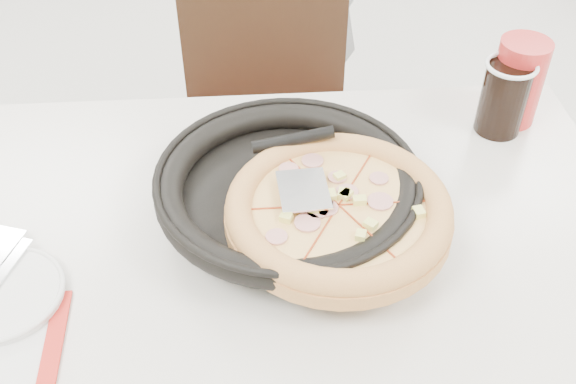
{
  "coord_description": "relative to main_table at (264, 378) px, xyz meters",
  "views": [
    {
      "loc": [
        -0.3,
        -1.36,
        1.49
      ],
      "look_at": [
        -0.25,
        -0.59,
        0.8
      ],
      "focal_mm": 42.0,
      "sensor_mm": 36.0,
      "label": 1
    }
  ],
  "objects": [
    {
      "name": "main_table",
      "position": [
        0.0,
        0.0,
        0.0
      ],
      "size": [
        1.28,
        0.93,
        0.75
      ],
      "primitive_type": null,
      "rotation": [
        0.0,
        0.0,
        -0.11
      ],
      "color": "silver",
      "rests_on": "floor"
    },
    {
      "name": "pizza_pan",
      "position": [
        0.05,
        0.05,
        0.42
      ],
      "size": [
        0.37,
        0.37,
        0.01
      ],
      "primitive_type": "cylinder",
      "rotation": [
        0.0,
        0.0,
        -0.11
      ],
      "color": "black",
      "rests_on": "trivet"
    },
    {
      "name": "side_plate",
      "position": [
        -0.36,
        -0.09,
        0.38
      ],
      "size": [
        0.19,
        0.19,
        0.01
      ],
      "primitive_type": "cylinder",
      "rotation": [
        0.0,
        0.0,
        -0.11
      ],
      "color": "silver",
      "rests_on": "napkin"
    },
    {
      "name": "floor",
      "position": [
        0.3,
        0.64,
        -0.38
      ],
      "size": [
        7.0,
        7.0,
        0.0
      ],
      "primitive_type": "plane",
      "color": "#B9B8B4",
      "rests_on": "ground"
    },
    {
      "name": "red_cup",
      "position": [
        0.48,
        0.29,
        0.45
      ],
      "size": [
        0.1,
        0.1,
        0.16
      ],
      "primitive_type": "cylinder",
      "rotation": [
        0.0,
        0.0,
        -0.11
      ],
      "color": "red",
      "rests_on": "main_table"
    },
    {
      "name": "cola_glass",
      "position": [
        0.45,
        0.26,
        0.44
      ],
      "size": [
        0.09,
        0.09,
        0.13
      ],
      "primitive_type": "cylinder",
      "rotation": [
        0.0,
        0.0,
        -0.11
      ],
      "color": "black",
      "rests_on": "main_table"
    },
    {
      "name": "pizza",
      "position": [
        0.12,
        -0.02,
        0.44
      ],
      "size": [
        0.37,
        0.37,
        0.02
      ],
      "primitive_type": "cylinder",
      "rotation": [
        0.0,
        0.0,
        -0.11
      ],
      "color": "tan",
      "rests_on": "pizza_pan"
    },
    {
      "name": "pizza_server",
      "position": [
        0.07,
        0.01,
        0.47
      ],
      "size": [
        0.08,
        0.1,
        0.0
      ],
      "primitive_type": "cube",
      "rotation": [
        0.0,
        0.0,
        0.06
      ],
      "color": "white",
      "rests_on": "pizza"
    },
    {
      "name": "chair_far",
      "position": [
        0.04,
        0.63,
        0.1
      ],
      "size": [
        0.43,
        0.43,
        0.95
      ],
      "primitive_type": null,
      "rotation": [
        0.0,
        0.0,
        3.15
      ],
      "color": "black",
      "rests_on": "floor"
    },
    {
      "name": "trivet",
      "position": [
        0.1,
        0.03,
        0.39
      ],
      "size": [
        0.13,
        0.13,
        0.04
      ],
      "primitive_type": "cylinder",
      "rotation": [
        0.0,
        0.0,
        -0.11
      ],
      "color": "black",
      "rests_on": "main_table"
    }
  ]
}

